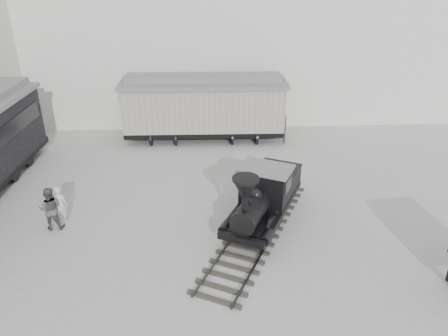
{
  "coord_description": "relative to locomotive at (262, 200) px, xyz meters",
  "views": [
    {
      "loc": [
        -0.72,
        -11.19,
        9.68
      ],
      "look_at": [
        0.02,
        4.22,
        2.0
      ],
      "focal_mm": 35.0,
      "sensor_mm": 36.0,
      "label": 1
    }
  ],
  "objects": [
    {
      "name": "ground",
      "position": [
        -1.45,
        -3.19,
        -1.09
      ],
      "size": [
        90.0,
        90.0,
        0.0
      ],
      "primitive_type": "plane",
      "color": "#9E9E9B"
    },
    {
      "name": "north_wall",
      "position": [
        -1.45,
        11.79,
        4.47
      ],
      "size": [
        34.0,
        2.51,
        11.0
      ],
      "color": "silver",
      "rests_on": "ground"
    },
    {
      "name": "locomotive",
      "position": [
        0.0,
        0.0,
        0.0
      ],
      "size": [
        5.24,
        8.3,
        2.95
      ],
      "rotation": [
        0.0,
        0.0,
        -0.45
      ],
      "color": "#2A2723",
      "rests_on": "ground"
    },
    {
      "name": "boxcar",
      "position": [
        -2.18,
        9.0,
        0.86
      ],
      "size": [
        9.12,
        2.97,
        3.72
      ],
      "rotation": [
        0.0,
        0.0,
        -0.02
      ],
      "color": "black",
      "rests_on": "ground"
    },
    {
      "name": "visitor_a",
      "position": [
        -7.87,
        0.45,
        -0.26
      ],
      "size": [
        0.62,
        0.42,
        1.65
      ],
      "primitive_type": "imported",
      "rotation": [
        0.0,
        0.0,
        3.18
      ],
      "color": "silver",
      "rests_on": "ground"
    },
    {
      "name": "visitor_b",
      "position": [
        -8.12,
        0.12,
        -0.21
      ],
      "size": [
        0.9,
        0.73,
        1.76
      ],
      "primitive_type": "imported",
      "rotation": [
        0.0,
        0.0,
        3.22
      ],
      "color": "#4D4D4F",
      "rests_on": "ground"
    }
  ]
}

